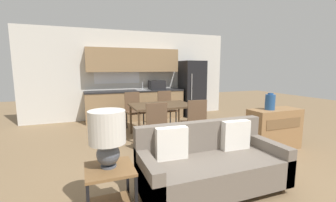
% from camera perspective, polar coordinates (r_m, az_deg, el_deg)
% --- Properties ---
extents(ground_plane, '(20.00, 20.00, 0.00)m').
position_cam_1_polar(ground_plane, '(3.25, 10.35, -20.62)').
color(ground_plane, '#7F6647').
extents(wall_back, '(6.40, 0.07, 2.70)m').
position_cam_1_polar(wall_back, '(7.20, -9.00, 6.59)').
color(wall_back, silver).
rests_on(wall_back, ground_plane).
extents(kitchen_counter, '(2.97, 0.65, 2.15)m').
position_cam_1_polar(kitchen_counter, '(6.95, -8.21, 2.32)').
color(kitchen_counter, '#8E704C').
rests_on(kitchen_counter, ground_plane).
extents(refrigerator, '(0.70, 0.78, 1.79)m').
position_cam_1_polar(refrigerator, '(7.46, 6.09, 3.19)').
color(refrigerator, black).
rests_on(refrigerator, ground_plane).
extents(dining_table, '(1.38, 0.96, 0.74)m').
position_cam_1_polar(dining_table, '(5.14, -1.69, -1.58)').
color(dining_table, brown).
rests_on(dining_table, ground_plane).
extents(couch, '(1.84, 0.80, 0.86)m').
position_cam_1_polar(couch, '(3.03, 10.64, -15.53)').
color(couch, '#3D2D1E').
rests_on(couch, ground_plane).
extents(side_table, '(0.49, 0.49, 0.55)m').
position_cam_1_polar(side_table, '(2.57, -14.49, -19.68)').
color(side_table, brown).
rests_on(side_table, ground_plane).
extents(table_lamp, '(0.37, 0.37, 0.60)m').
position_cam_1_polar(table_lamp, '(2.39, -15.15, -7.94)').
color(table_lamp, '#4C515B').
rests_on(table_lamp, side_table).
extents(credenza, '(1.03, 0.44, 0.78)m').
position_cam_1_polar(credenza, '(4.87, 25.32, -6.41)').
color(credenza, olive).
rests_on(credenza, ground_plane).
extents(vase, '(0.18, 0.18, 0.32)m').
position_cam_1_polar(vase, '(4.65, 24.50, -0.21)').
color(vase, '#234C84').
rests_on(vase, credenza).
extents(dining_chair_far_right, '(0.46, 0.46, 0.95)m').
position_cam_1_polar(dining_chair_far_right, '(6.09, -0.44, -1.51)').
color(dining_chair_far_right, brown).
rests_on(dining_chair_far_right, ground_plane).
extents(dining_chair_near_left, '(0.42, 0.42, 0.95)m').
position_cam_1_polar(dining_chair_near_left, '(4.22, -3.37, -6.00)').
color(dining_chair_near_left, brown).
rests_on(dining_chair_near_left, ground_plane).
extents(dining_chair_far_left, '(0.47, 0.47, 0.95)m').
position_cam_1_polar(dining_chair_far_left, '(5.88, -8.66, -1.97)').
color(dining_chair_far_left, brown).
rests_on(dining_chair_far_left, ground_plane).
extents(dining_chair_near_right, '(0.46, 0.46, 0.95)m').
position_cam_1_polar(dining_chair_near_right, '(4.61, 6.82, -4.81)').
color(dining_chair_near_right, brown).
rests_on(dining_chair_near_right, ground_plane).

